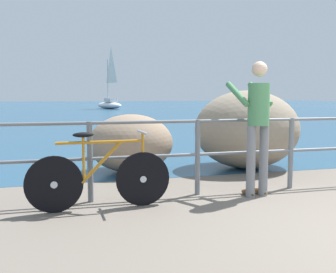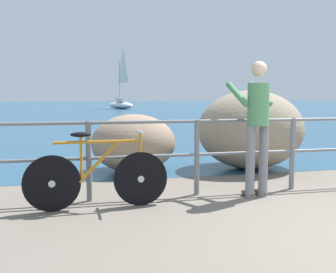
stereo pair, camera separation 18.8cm
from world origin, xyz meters
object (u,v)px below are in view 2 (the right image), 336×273
(breakwater_boulder_left, at_px, (134,143))
(sailboat, at_px, (121,102))
(bicycle, at_px, (98,176))
(breakwater_boulder_main, at_px, (251,130))
(person_at_railing, at_px, (257,122))

(breakwater_boulder_left, bearing_deg, sailboat, 83.86)
(breakwater_boulder_left, bearing_deg, bicycle, -108.98)
(breakwater_boulder_main, bearing_deg, sailboat, 87.57)
(bicycle, height_order, sailboat, sailboat)
(bicycle, relative_size, breakwater_boulder_main, 0.87)
(breakwater_boulder_main, xyz_separation_m, sailboat, (1.40, 33.08, -0.01))
(person_at_railing, distance_m, breakwater_boulder_main, 2.10)
(person_at_railing, bearing_deg, bicycle, 85.31)
(person_at_railing, relative_size, breakwater_boulder_main, 0.91)
(breakwater_boulder_main, distance_m, sailboat, 33.11)
(bicycle, relative_size, breakwater_boulder_left, 1.15)
(breakwater_boulder_main, height_order, sailboat, sailboat)
(breakwater_boulder_main, xyz_separation_m, breakwater_boulder_left, (-2.14, 0.19, -0.21))
(breakwater_boulder_left, relative_size, sailboat, 0.24)
(breakwater_boulder_main, bearing_deg, breakwater_boulder_left, 174.98)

